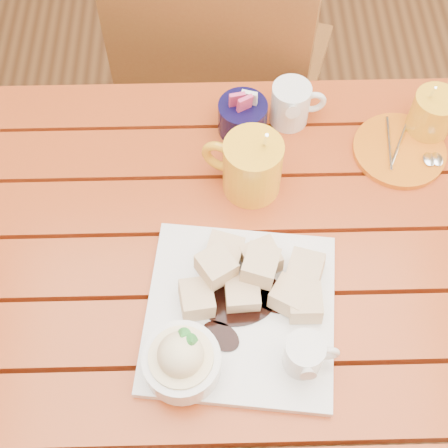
{
  "coord_description": "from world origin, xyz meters",
  "views": [
    {
      "loc": [
        -0.02,
        -0.46,
        1.65
      ],
      "look_at": [
        -0.01,
        0.03,
        0.82
      ],
      "focal_mm": 50.0,
      "sensor_mm": 36.0,
      "label": 1
    }
  ],
  "objects_px": {
    "table": "(231,291)",
    "coffee_mug_left": "(251,166)",
    "orange_saucer": "(400,150)",
    "chair_far": "(221,76)",
    "coffee_mug_right": "(433,114)",
    "dessert_plate": "(232,320)"
  },
  "relations": [
    {
      "from": "coffee_mug_left",
      "to": "dessert_plate",
      "type": "bearing_deg",
      "value": -75.31
    },
    {
      "from": "dessert_plate",
      "to": "orange_saucer",
      "type": "bearing_deg",
      "value": 46.29
    },
    {
      "from": "coffee_mug_left",
      "to": "chair_far",
      "type": "relative_size",
      "value": 0.18
    },
    {
      "from": "orange_saucer",
      "to": "chair_far",
      "type": "xyz_separation_m",
      "value": [
        -0.32,
        0.41,
        -0.23
      ]
    },
    {
      "from": "table",
      "to": "coffee_mug_right",
      "type": "distance_m",
      "value": 0.48
    },
    {
      "from": "coffee_mug_right",
      "to": "orange_saucer",
      "type": "bearing_deg",
      "value": -144.64
    },
    {
      "from": "orange_saucer",
      "to": "chair_far",
      "type": "height_order",
      "value": "chair_far"
    },
    {
      "from": "chair_far",
      "to": "coffee_mug_left",
      "type": "bearing_deg",
      "value": 112.86
    },
    {
      "from": "table",
      "to": "chair_far",
      "type": "distance_m",
      "value": 0.64
    },
    {
      "from": "table",
      "to": "chair_far",
      "type": "relative_size",
      "value": 1.27
    },
    {
      "from": "orange_saucer",
      "to": "chair_far",
      "type": "relative_size",
      "value": 0.18
    },
    {
      "from": "table",
      "to": "orange_saucer",
      "type": "distance_m",
      "value": 0.4
    },
    {
      "from": "coffee_mug_left",
      "to": "coffee_mug_right",
      "type": "distance_m",
      "value": 0.35
    },
    {
      "from": "table",
      "to": "chair_far",
      "type": "bearing_deg",
      "value": 90.47
    },
    {
      "from": "table",
      "to": "coffee_mug_left",
      "type": "xyz_separation_m",
      "value": [
        0.04,
        0.15,
        0.17
      ]
    },
    {
      "from": "chair_far",
      "to": "table",
      "type": "bearing_deg",
      "value": 108.44
    },
    {
      "from": "table",
      "to": "coffee_mug_left",
      "type": "distance_m",
      "value": 0.23
    },
    {
      "from": "table",
      "to": "chair_far",
      "type": "height_order",
      "value": "chair_far"
    },
    {
      "from": "coffee_mug_left",
      "to": "coffee_mug_right",
      "type": "relative_size",
      "value": 1.26
    },
    {
      "from": "table",
      "to": "coffee_mug_right",
      "type": "relative_size",
      "value": 9.07
    },
    {
      "from": "dessert_plate",
      "to": "chair_far",
      "type": "relative_size",
      "value": 0.34
    },
    {
      "from": "table",
      "to": "orange_saucer",
      "type": "xyz_separation_m",
      "value": [
        0.31,
        0.22,
        0.11
      ]
    }
  ]
}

